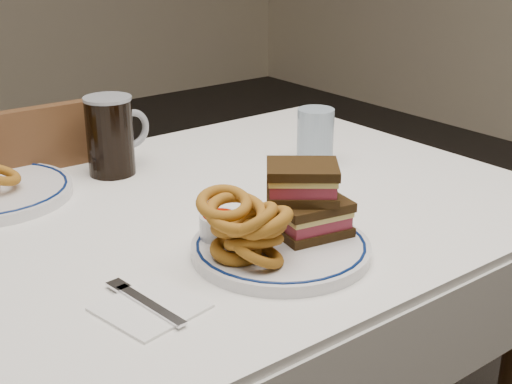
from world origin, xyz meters
TOP-DOWN VIEW (x-y plane):
  - dining_table at (0.00, 0.00)m, footprint 1.27×0.87m
  - main_plate at (0.03, -0.22)m, footprint 0.27×0.27m
  - reuben_sandwich at (0.08, -0.21)m, footprint 0.14×0.13m
  - onion_rings_main at (-0.04, -0.23)m, footprint 0.13×0.13m
  - ketchup_ramekin at (-0.03, -0.14)m, footprint 0.06×0.06m
  - beer_mug at (-0.00, 0.26)m, footprint 0.14×0.09m
  - water_glass at (0.34, 0.05)m, footprint 0.07×0.07m
  - napkin_fork at (-0.21, -0.24)m, footprint 0.14×0.16m

SIDE VIEW (x-z plane):
  - dining_table at x=0.00m, z-range 0.27..1.02m
  - napkin_fork at x=-0.21m, z-range 0.75..0.76m
  - main_plate at x=0.03m, z-range 0.75..0.77m
  - ketchup_ramekin at x=-0.03m, z-range 0.77..0.81m
  - water_glass at x=0.34m, z-range 0.75..0.87m
  - onion_rings_main at x=-0.04m, z-range 0.76..0.87m
  - reuben_sandwich at x=0.08m, z-range 0.77..0.88m
  - beer_mug at x=0.00m, z-range 0.75..0.91m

